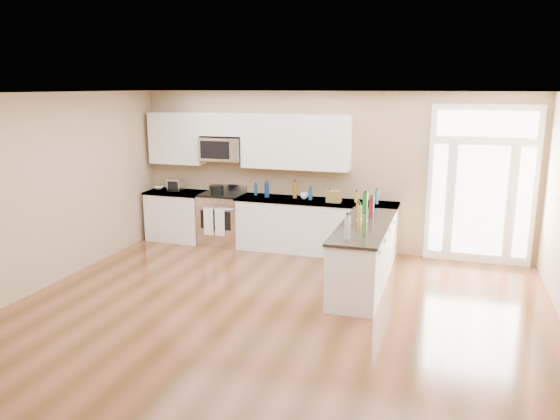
# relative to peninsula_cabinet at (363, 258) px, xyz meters

# --- Properties ---
(ground) EXTENTS (8.00, 8.00, 0.00)m
(ground) POSITION_rel_peninsula_cabinet_xyz_m (-0.93, -2.24, -0.43)
(ground) COLOR #513116
(room_shell) EXTENTS (8.00, 8.00, 8.00)m
(room_shell) POSITION_rel_peninsula_cabinet_xyz_m (-0.93, -2.24, 1.27)
(room_shell) COLOR tan
(room_shell) RESTS_ON ground
(back_cabinet_left) EXTENTS (1.10, 0.66, 0.94)m
(back_cabinet_left) POSITION_rel_peninsula_cabinet_xyz_m (-3.80, 1.45, 0.00)
(back_cabinet_left) COLOR white
(back_cabinet_left) RESTS_ON ground
(back_cabinet_right) EXTENTS (2.85, 0.66, 0.94)m
(back_cabinet_right) POSITION_rel_peninsula_cabinet_xyz_m (-1.08, 1.45, 0.00)
(back_cabinet_right) COLOR white
(back_cabinet_right) RESTS_ON ground
(peninsula_cabinet) EXTENTS (0.69, 2.32, 0.94)m
(peninsula_cabinet) POSITION_rel_peninsula_cabinet_xyz_m (0.00, 0.00, 0.00)
(peninsula_cabinet) COLOR white
(peninsula_cabinet) RESTS_ON ground
(upper_cabinet_left) EXTENTS (1.04, 0.33, 0.95)m
(upper_cabinet_left) POSITION_rel_peninsula_cabinet_xyz_m (-3.81, 1.59, 1.49)
(upper_cabinet_left) COLOR white
(upper_cabinet_left) RESTS_ON room_shell
(upper_cabinet_right) EXTENTS (1.94, 0.33, 0.95)m
(upper_cabinet_right) POSITION_rel_peninsula_cabinet_xyz_m (-1.50, 1.59, 1.49)
(upper_cabinet_right) COLOR white
(upper_cabinet_right) RESTS_ON room_shell
(upper_cabinet_short) EXTENTS (0.82, 0.33, 0.40)m
(upper_cabinet_short) POSITION_rel_peninsula_cabinet_xyz_m (-2.88, 1.59, 1.77)
(upper_cabinet_short) COLOR white
(upper_cabinet_short) RESTS_ON room_shell
(microwave) EXTENTS (0.78, 0.41, 0.42)m
(microwave) POSITION_rel_peninsula_cabinet_xyz_m (-2.88, 1.56, 1.33)
(microwave) COLOR silver
(microwave) RESTS_ON room_shell
(entry_door) EXTENTS (1.70, 0.10, 2.60)m
(entry_door) POSITION_rel_peninsula_cabinet_xyz_m (1.62, 1.71, 0.87)
(entry_door) COLOR white
(entry_door) RESTS_ON ground
(kitchen_range) EXTENTS (0.77, 0.69, 1.08)m
(kitchen_range) POSITION_rel_peninsula_cabinet_xyz_m (-2.85, 1.45, 0.04)
(kitchen_range) COLOR silver
(kitchen_range) RESTS_ON ground
(stockpot) EXTENTS (0.30, 0.30, 0.18)m
(stockpot) POSITION_rel_peninsula_cabinet_xyz_m (-2.90, 1.35, 0.61)
(stockpot) COLOR black
(stockpot) RESTS_ON kitchen_range
(toaster_oven) EXTENTS (0.27, 0.21, 0.23)m
(toaster_oven) POSITION_rel_peninsula_cabinet_xyz_m (-3.83, 1.49, 0.62)
(toaster_oven) COLOR silver
(toaster_oven) RESTS_ON back_cabinet_left
(cardboard_box) EXTENTS (0.25, 0.18, 0.20)m
(cardboard_box) POSITION_rel_peninsula_cabinet_xyz_m (-0.74, 1.39, 0.61)
(cardboard_box) COLOR brown
(cardboard_box) RESTS_ON back_cabinet_right
(bowl_left) EXTENTS (0.24, 0.24, 0.05)m
(bowl_left) POSITION_rel_peninsula_cabinet_xyz_m (-4.23, 1.56, 0.53)
(bowl_left) COLOR white
(bowl_left) RESTS_ON back_cabinet_left
(bowl_peninsula) EXTENTS (0.19, 0.19, 0.05)m
(bowl_peninsula) POSITION_rel_peninsula_cabinet_xyz_m (-0.04, 0.05, 0.53)
(bowl_peninsula) COLOR white
(bowl_peninsula) RESTS_ON peninsula_cabinet
(cup_counter) EXTENTS (0.15, 0.15, 0.11)m
(cup_counter) POSITION_rel_peninsula_cabinet_xyz_m (-1.30, 1.49, 0.56)
(cup_counter) COLOR white
(cup_counter) RESTS_ON back_cabinet_right
(counter_bottles) EXTENTS (2.37, 2.45, 0.32)m
(counter_bottles) POSITION_rel_peninsula_cabinet_xyz_m (-0.61, 0.69, 0.64)
(counter_bottles) COLOR #19591E
(counter_bottles) RESTS_ON back_cabinet_right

